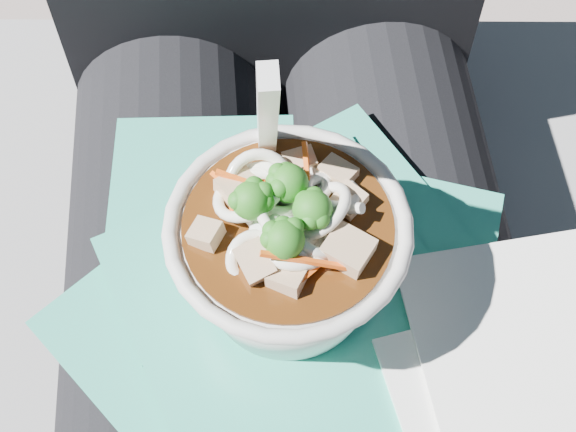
{
  "coord_description": "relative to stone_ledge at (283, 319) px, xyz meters",
  "views": [
    {
      "loc": [
        -0.03,
        -0.23,
        1.11
      ],
      "look_at": [
        -0.01,
        -0.01,
        0.74
      ],
      "focal_mm": 50.0,
      "sensor_mm": 36.0,
      "label": 1
    }
  ],
  "objects": [
    {
      "name": "person_body",
      "position": [
        -0.0,
        -0.06,
        0.34
      ],
      "size": [
        0.34,
        0.94,
        1.02
      ],
      "color": "black",
      "rests_on": "ground"
    },
    {
      "name": "napkins",
      "position": [
        0.12,
        -0.23,
        0.42
      ],
      "size": [
        0.16,
        0.19,
        0.01
      ],
      "color": "white",
      "rests_on": "plastic_bag"
    },
    {
      "name": "udon_bowl",
      "position": [
        -0.01,
        -0.16,
        0.47
      ],
      "size": [
        0.17,
        0.17,
        0.19
      ],
      "color": "silver",
      "rests_on": "plastic_bag"
    },
    {
      "name": "lap",
      "position": [
        0.0,
        -0.15,
        0.32
      ],
      "size": [
        0.35,
        0.48,
        0.16
      ],
      "color": "black",
      "rests_on": "stone_ledge"
    },
    {
      "name": "stone_ledge",
      "position": [
        0.0,
        0.0,
        0.0
      ],
      "size": [
        1.04,
        0.59,
        0.47
      ],
      "primitive_type": "cube",
      "rotation": [
        0.0,
        0.0,
        -0.09
      ],
      "color": "slate",
      "rests_on": "ground"
    },
    {
      "name": "plastic_bag",
      "position": [
        -0.0,
        -0.16,
        0.41
      ],
      "size": [
        0.32,
        0.34,
        0.02
      ],
      "color": "teal",
      "rests_on": "lap"
    }
  ]
}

